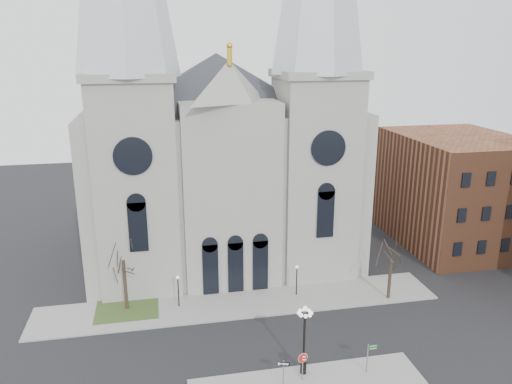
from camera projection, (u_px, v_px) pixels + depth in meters
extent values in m
plane|color=black|center=(263.00, 371.00, 39.55)|extent=(160.00, 160.00, 0.00)
cube|color=gray|center=(240.00, 303.00, 49.87)|extent=(40.00, 6.00, 0.14)
cube|color=#354C20|center=(127.00, 309.00, 48.71)|extent=(6.00, 5.00, 0.18)
cube|color=gray|center=(219.00, 179.00, 61.44)|extent=(30.00, 24.00, 18.00)
pyramid|color=#2D3035|center=(216.00, 53.00, 57.18)|extent=(33.00, 26.40, 6.00)
cube|color=gray|center=(137.00, 186.00, 51.07)|extent=(8.00, 8.00, 22.00)
cylinder|color=black|center=(133.00, 156.00, 46.13)|extent=(3.60, 0.30, 3.60)
cube|color=gray|center=(314.00, 177.00, 54.68)|extent=(8.00, 8.00, 22.00)
cylinder|color=black|center=(328.00, 148.00, 49.74)|extent=(3.60, 0.30, 3.60)
cube|color=gray|center=(231.00, 196.00, 51.82)|extent=(10.00, 5.00, 19.50)
pyramid|color=gray|center=(229.00, 81.00, 48.49)|extent=(11.00, 5.00, 4.00)
cube|color=brown|center=(455.00, 190.00, 63.94)|extent=(14.00, 18.00, 14.00)
cylinder|color=black|center=(125.00, 286.00, 47.99)|extent=(0.32, 0.32, 5.25)
cylinder|color=black|center=(390.00, 280.00, 50.26)|extent=(0.32, 0.32, 4.20)
cylinder|color=black|center=(178.00, 292.00, 48.75)|extent=(0.12, 0.12, 3.00)
sphere|color=white|center=(178.00, 277.00, 48.30)|extent=(0.32, 0.32, 0.32)
cylinder|color=black|center=(297.00, 281.00, 51.03)|extent=(0.12, 0.12, 3.00)
sphere|color=white|center=(297.00, 267.00, 50.58)|extent=(0.32, 0.32, 0.32)
cylinder|color=slate|center=(303.00, 367.00, 38.07)|extent=(0.09, 0.09, 2.28)
cylinder|color=red|center=(303.00, 358.00, 37.84)|extent=(0.79, 0.20, 0.79)
cylinder|color=white|center=(303.00, 358.00, 37.84)|extent=(0.84, 0.19, 0.85)
cube|color=white|center=(303.00, 356.00, 37.80)|extent=(0.43, 0.11, 0.10)
cube|color=white|center=(303.00, 359.00, 37.88)|extent=(0.49, 0.12, 0.10)
cylinder|color=black|center=(304.00, 344.00, 38.43)|extent=(0.18, 0.18, 5.18)
cylinder|color=black|center=(303.00, 368.00, 39.03)|extent=(0.50, 0.50, 0.90)
sphere|color=white|center=(305.00, 308.00, 37.55)|extent=(0.36, 0.36, 0.36)
cylinder|color=slate|center=(284.00, 373.00, 37.47)|extent=(0.09, 0.09, 2.14)
cube|color=black|center=(284.00, 363.00, 37.24)|extent=(0.91, 0.32, 0.31)
cylinder|color=slate|center=(367.00, 358.00, 38.90)|extent=(0.10, 0.10, 2.50)
cube|color=#0D5B18|center=(373.00, 346.00, 38.67)|extent=(0.70, 0.04, 0.17)
cube|color=#0D5B18|center=(373.00, 348.00, 38.73)|extent=(0.70, 0.04, 0.17)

